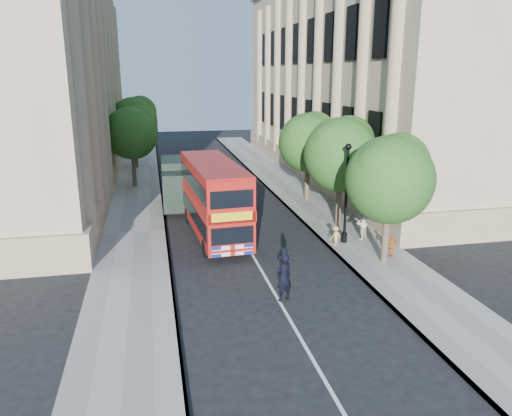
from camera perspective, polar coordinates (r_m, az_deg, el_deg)
ground at (r=19.80m, az=2.78°, el=-10.80°), size 120.00×120.00×0.00m
pavement_right at (r=30.34m, az=8.55°, el=-1.44°), size 3.50×80.00×0.12m
pavement_left at (r=28.55m, az=-13.68°, el=-2.79°), size 3.50×80.00×0.12m
building_right at (r=45.11m, az=12.61°, el=15.30°), size 12.00×38.00×18.00m
building_left at (r=42.21m, az=-25.35°, el=14.27°), size 12.00×38.00×18.00m
tree_right_near at (r=23.18m, az=15.12°, el=3.68°), size 4.00×4.00×6.08m
tree_right_mid at (r=28.54m, az=9.74°, el=6.48°), size 4.20×4.20×6.37m
tree_right_far at (r=34.15m, az=6.04°, el=7.81°), size 4.00×4.00×6.15m
tree_left_far at (r=39.48m, az=-13.98°, el=8.64°), size 4.00×4.00×6.30m
tree_left_back at (r=47.41m, az=-13.73°, el=10.01°), size 4.20×4.20×6.65m
lamp_post at (r=25.84m, az=10.25°, el=1.17°), size 0.32×0.32×5.16m
double_decker_bus at (r=26.90m, az=-4.85°, el=1.27°), size 2.88×8.81×4.01m
box_van at (r=33.16m, az=-8.72°, el=2.62°), size 2.34×5.53×3.14m
police_constable at (r=19.62m, az=3.22°, el=-7.95°), size 0.83×0.70×1.94m
woman_pedestrian at (r=26.87m, az=11.89°, el=-1.70°), size 1.09×1.08×1.77m
child_a at (r=24.78m, az=15.25°, el=-4.21°), size 0.63×0.27×1.08m
child_b at (r=25.86m, az=9.09°, el=-3.14°), size 0.72×0.54×0.99m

